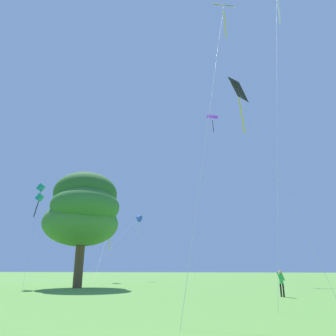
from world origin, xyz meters
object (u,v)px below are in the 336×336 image
at_px(kite_teal_box, 40,193).
at_px(person_with_spool, 281,281).
at_px(kite_orange_box, 110,224).
at_px(kite_black_large, 240,99).
at_px(kite_blue_delta, 138,218).
at_px(kite_yellow_diamond, 223,14).
at_px(kite_purple_streamer, 212,123).
at_px(tree_left_oak, 84,210).

xyz_separation_m(kite_teal_box, person_with_spool, (22.37, -6.30, -8.20)).
distance_m(kite_orange_box, person_with_spool, 29.30).
bearing_deg(person_with_spool, kite_black_large, -137.38).
relative_size(kite_black_large, person_with_spool, 9.56).
distance_m(kite_blue_delta, kite_yellow_diamond, 34.65).
distance_m(kite_orange_box, kite_blue_delta, 7.47).
xyz_separation_m(kite_orange_box, kite_purple_streamer, (14.51, 3.96, 15.80)).
bearing_deg(kite_teal_box, person_with_spool, -15.73).
distance_m(kite_blue_delta, tree_left_oak, 20.81).
height_order(kite_purple_streamer, kite_yellow_diamond, kite_purple_streamer).
bearing_deg(kite_yellow_diamond, tree_left_oak, 152.11).
distance_m(kite_teal_box, kite_purple_streamer, 27.94).
relative_size(kite_blue_delta, tree_left_oak, 1.15).
height_order(kite_orange_box, kite_yellow_diamond, kite_yellow_diamond).
bearing_deg(person_with_spool, kite_blue_delta, 125.07).
distance_m(kite_teal_box, kite_orange_box, 13.76).
bearing_deg(kite_purple_streamer, kite_teal_box, -133.14).
distance_m(kite_blue_delta, person_with_spool, 33.98).
bearing_deg(kite_black_large, kite_blue_delta, 121.37).
height_order(kite_orange_box, kite_purple_streamer, kite_purple_streamer).
height_order(kite_orange_box, tree_left_oak, tree_left_oak).
relative_size(kite_purple_streamer, person_with_spool, 16.62).
relative_size(kite_teal_box, kite_orange_box, 0.85).
distance_m(kite_orange_box, tree_left_oak, 13.95).
xyz_separation_m(kite_blue_delta, kite_purple_streamer, (12.92, -3.09, 13.89)).
xyz_separation_m(kite_blue_delta, kite_yellow_diamond, (16.55, -28.49, 10.76)).
bearing_deg(kite_purple_streamer, kite_black_large, -80.18).
distance_m(kite_yellow_diamond, person_with_spool, 19.59).
relative_size(kite_orange_box, kite_yellow_diamond, 0.54).
relative_size(kite_yellow_diamond, tree_left_oak, 2.02).
distance_m(kite_purple_streamer, kite_yellow_diamond, 25.84).
bearing_deg(kite_teal_box, kite_orange_box, 81.99).
bearing_deg(kite_yellow_diamond, kite_purple_streamer, 98.12).
bearing_deg(person_with_spool, tree_left_oak, 159.92).
bearing_deg(kite_yellow_diamond, person_with_spool, 34.07).
distance_m(kite_black_large, tree_left_oak, 18.38).
bearing_deg(kite_teal_box, kite_purple_streamer, 46.86).
bearing_deg(tree_left_oak, kite_purple_streamer, 57.26).
xyz_separation_m(kite_teal_box, kite_blue_delta, (3.49, 20.60, 0.43)).
height_order(kite_black_large, person_with_spool, kite_black_large).
height_order(kite_teal_box, kite_purple_streamer, kite_purple_streamer).
height_order(kite_orange_box, kite_black_large, kite_black_large).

